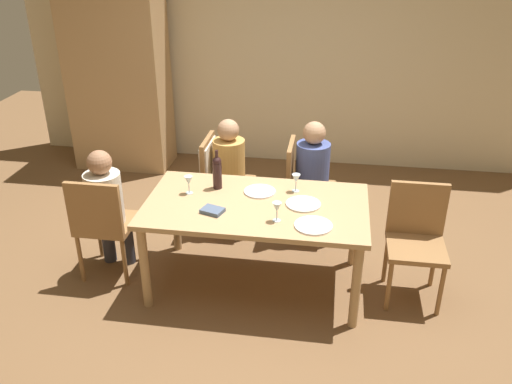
# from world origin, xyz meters

# --- Properties ---
(ground_plane) EXTENTS (10.00, 10.00, 0.00)m
(ground_plane) POSITION_xyz_m (0.00, 0.00, 0.00)
(ground_plane) COLOR brown
(rear_room_partition) EXTENTS (6.40, 0.12, 2.70)m
(rear_room_partition) POSITION_xyz_m (0.00, 2.68, 1.35)
(rear_room_partition) COLOR beige
(rear_room_partition) RESTS_ON ground_plane
(armoire_cabinet) EXTENTS (1.18, 0.62, 2.18)m
(armoire_cabinet) POSITION_xyz_m (-1.96, 2.23, 1.10)
(armoire_cabinet) COLOR tan
(armoire_cabinet) RESTS_ON ground_plane
(dining_table) EXTENTS (1.72, 0.97, 0.75)m
(dining_table) POSITION_xyz_m (0.00, 0.00, 0.66)
(dining_table) COLOR tan
(dining_table) RESTS_ON ground_plane
(chair_left_end) EXTENTS (0.44, 0.44, 0.92)m
(chair_left_end) POSITION_xyz_m (-1.24, -0.09, 0.53)
(chair_left_end) COLOR olive
(chair_left_end) RESTS_ON ground_plane
(chair_far_left) EXTENTS (0.45, 0.44, 0.92)m
(chair_far_left) POSITION_xyz_m (-0.51, 0.86, 0.59)
(chair_far_left) COLOR olive
(chair_far_left) RESTS_ON ground_plane
(chair_far_right) EXTENTS (0.44, 0.44, 0.92)m
(chair_far_right) POSITION_xyz_m (0.30, 0.86, 0.53)
(chair_far_right) COLOR olive
(chair_far_right) RESTS_ON ground_plane
(chair_right_end) EXTENTS (0.44, 0.44, 0.92)m
(chair_right_end) POSITION_xyz_m (1.24, 0.09, 0.53)
(chair_right_end) COLOR olive
(chair_right_end) RESTS_ON ground_plane
(person_woman_host) EXTENTS (0.29, 0.34, 1.11)m
(person_woman_host) POSITION_xyz_m (-1.24, 0.03, 0.64)
(person_woman_host) COLOR #33333D
(person_woman_host) RESTS_ON ground_plane
(person_man_bearded) EXTENTS (0.34, 0.30, 1.11)m
(person_man_bearded) POSITION_xyz_m (-0.36, 0.86, 0.65)
(person_man_bearded) COLOR #33333D
(person_man_bearded) RESTS_ON ground_plane
(person_man_guest) EXTENTS (0.35, 0.30, 1.13)m
(person_man_guest) POSITION_xyz_m (0.41, 0.86, 0.65)
(person_man_guest) COLOR #33333D
(person_man_guest) RESTS_ON ground_plane
(wine_bottle_tall_green) EXTENTS (0.07, 0.07, 0.33)m
(wine_bottle_tall_green) POSITION_xyz_m (-0.35, 0.22, 0.89)
(wine_bottle_tall_green) COLOR black
(wine_bottle_tall_green) RESTS_ON dining_table
(wine_glass_near_left) EXTENTS (0.07, 0.07, 0.15)m
(wine_glass_near_left) POSITION_xyz_m (0.28, 0.26, 0.85)
(wine_glass_near_left) COLOR silver
(wine_glass_near_left) RESTS_ON dining_table
(wine_glass_centre) EXTENTS (0.07, 0.07, 0.15)m
(wine_glass_centre) POSITION_xyz_m (-0.56, 0.10, 0.85)
(wine_glass_centre) COLOR silver
(wine_glass_centre) RESTS_ON dining_table
(wine_glass_near_right) EXTENTS (0.07, 0.07, 0.15)m
(wine_glass_near_right) POSITION_xyz_m (0.19, -0.24, 0.85)
(wine_glass_near_right) COLOR silver
(wine_glass_near_right) RESTS_ON dining_table
(dinner_plate_host) EXTENTS (0.25, 0.25, 0.01)m
(dinner_plate_host) POSITION_xyz_m (-0.00, 0.20, 0.75)
(dinner_plate_host) COLOR white
(dinner_plate_host) RESTS_ON dining_table
(dinner_plate_guest_left) EXTENTS (0.27, 0.27, 0.01)m
(dinner_plate_guest_left) POSITION_xyz_m (0.36, 0.04, 0.75)
(dinner_plate_guest_left) COLOR silver
(dinner_plate_guest_left) RESTS_ON dining_table
(dinner_plate_guest_right) EXTENTS (0.27, 0.27, 0.01)m
(dinner_plate_guest_right) POSITION_xyz_m (0.46, -0.28, 0.75)
(dinner_plate_guest_right) COLOR white
(dinner_plate_guest_right) RESTS_ON dining_table
(folded_napkin) EXTENTS (0.19, 0.16, 0.03)m
(folded_napkin) POSITION_xyz_m (-0.30, -0.19, 0.76)
(folded_napkin) COLOR #4C5B75
(folded_napkin) RESTS_ON dining_table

